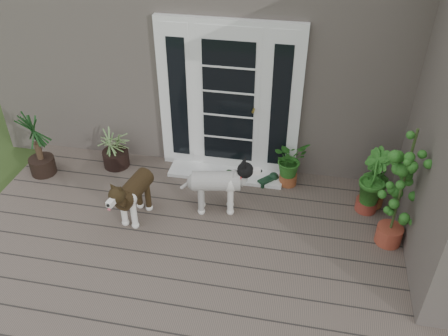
# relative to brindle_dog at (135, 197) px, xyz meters

# --- Properties ---
(deck) EXTENTS (6.20, 4.60, 0.12)m
(deck) POSITION_rel_brindle_dog_xyz_m (1.12, -0.90, -0.38)
(deck) COLOR #6B5B4C
(deck) RESTS_ON ground
(house_main) EXTENTS (7.40, 4.00, 3.10)m
(house_main) POSITION_rel_brindle_dog_xyz_m (1.12, 3.35, 1.11)
(house_main) COLOR #665E54
(house_main) RESTS_ON ground
(door_unit) EXTENTS (1.90, 0.14, 2.15)m
(door_unit) POSITION_rel_brindle_dog_xyz_m (0.92, 1.30, 0.75)
(door_unit) COLOR white
(door_unit) RESTS_ON deck
(door_step) EXTENTS (1.60, 0.40, 0.05)m
(door_step) POSITION_rel_brindle_dog_xyz_m (0.92, 1.10, -0.30)
(door_step) COLOR white
(door_step) RESTS_ON deck
(brindle_dog) EXTENTS (0.46, 0.83, 0.65)m
(brindle_dog) POSITION_rel_brindle_dog_xyz_m (0.00, 0.00, 0.00)
(brindle_dog) COLOR #392814
(brindle_dog) RESTS_ON deck
(white_dog) EXTENTS (0.85, 0.49, 0.67)m
(white_dog) POSITION_rel_brindle_dog_xyz_m (0.94, 0.33, 0.01)
(white_dog) COLOR silver
(white_dog) RESTS_ON deck
(spider_plant) EXTENTS (0.77, 0.77, 0.66)m
(spider_plant) POSITION_rel_brindle_dog_xyz_m (-0.68, 1.02, 0.00)
(spider_plant) COLOR #91BA72
(spider_plant) RESTS_ON deck
(yucca) EXTENTS (0.76, 0.76, 0.96)m
(yucca) POSITION_rel_brindle_dog_xyz_m (-1.63, 0.65, 0.16)
(yucca) COLOR #143311
(yucca) RESTS_ON deck
(herb_a) EXTENTS (0.65, 0.65, 0.59)m
(herb_a) POSITION_rel_brindle_dog_xyz_m (1.79, 1.06, -0.03)
(herb_a) COLOR #1B6121
(herb_a) RESTS_ON deck
(herb_b) EXTENTS (0.50, 0.50, 0.66)m
(herb_b) POSITION_rel_brindle_dog_xyz_m (2.82, 0.70, 0.00)
(herb_b) COLOR #1C5C1A
(herb_b) RESTS_ON deck
(herb_c) EXTENTS (0.52, 0.52, 0.62)m
(herb_c) POSITION_rel_brindle_dog_xyz_m (2.89, 0.84, -0.02)
(herb_c) COLOR #164D16
(herb_c) RESTS_ON deck
(sapling) EXTENTS (0.56, 0.56, 1.60)m
(sapling) POSITION_rel_brindle_dog_xyz_m (3.05, 0.15, 0.47)
(sapling) COLOR #21621C
(sapling) RESTS_ON deck
(clog_left) EXTENTS (0.24, 0.31, 0.08)m
(clog_left) POSITION_rel_brindle_dog_xyz_m (1.01, 1.00, -0.28)
(clog_left) COLOR #153518
(clog_left) RESTS_ON deck
(clog_right) EXTENTS (0.35, 0.36, 0.10)m
(clog_right) POSITION_rel_brindle_dog_xyz_m (1.53, 1.02, -0.27)
(clog_right) COLOR black
(clog_right) RESTS_ON deck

